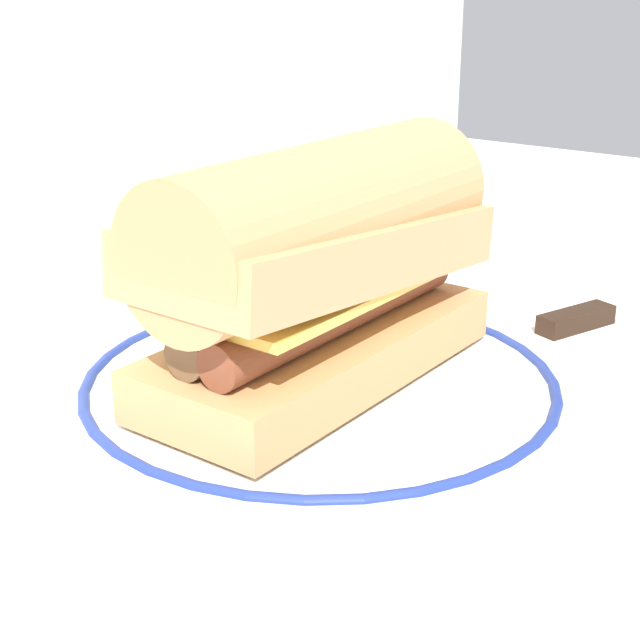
% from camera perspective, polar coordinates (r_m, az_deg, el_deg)
% --- Properties ---
extents(ground_plane, '(1.50, 1.50, 0.00)m').
position_cam_1_polar(ground_plane, '(0.51, -0.26, -4.37)').
color(ground_plane, white).
extents(plate, '(0.27, 0.27, 0.01)m').
position_cam_1_polar(plate, '(0.49, -0.00, -4.05)').
color(plate, white).
rests_on(plate, ground_plane).
extents(sausage_sandwich, '(0.20, 0.09, 0.12)m').
position_cam_1_polar(sausage_sandwich, '(0.47, 0.00, 3.58)').
color(sausage_sandwich, tan).
rests_on(sausage_sandwich, plate).
extents(butter_knife, '(0.16, 0.07, 0.01)m').
position_cam_1_polar(butter_knife, '(0.64, 17.33, 0.55)').
color(butter_knife, silver).
rests_on(butter_knife, ground_plane).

